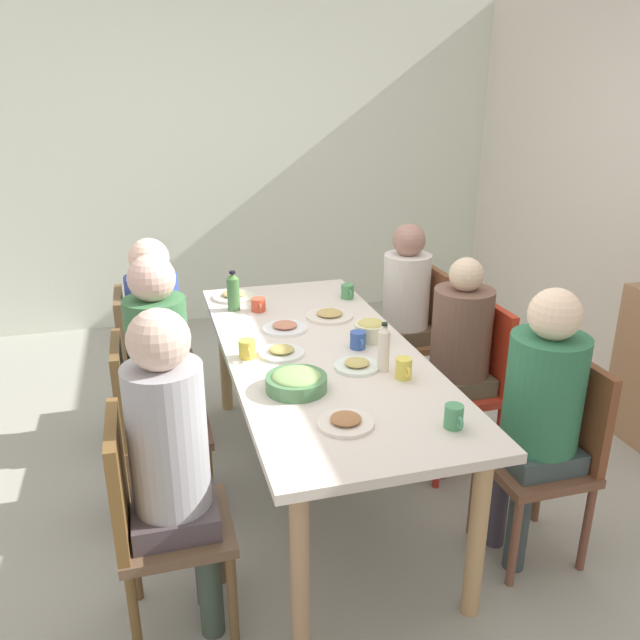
{
  "coord_description": "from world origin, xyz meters",
  "views": [
    {
      "loc": [
        2.7,
        -0.76,
        1.97
      ],
      "look_at": [
        0.0,
        0.0,
        0.92
      ],
      "focal_mm": 35.93,
      "sensor_mm": 36.0,
      "label": 1
    }
  ],
  "objects_px": {
    "chair_5": "(144,359)",
    "cup_4": "(404,368)",
    "chair_4": "(471,377)",
    "person_1": "(173,451)",
    "cup_5": "(247,349)",
    "chair_0": "(416,330)",
    "plate_2": "(357,365)",
    "cup_2": "(454,417)",
    "plate_3": "(346,422)",
    "bottle_1": "(233,292)",
    "cup_0": "(358,340)",
    "cup_3": "(348,292)",
    "chair_1": "(152,515)",
    "person_2": "(163,369)",
    "plate_1": "(329,315)",
    "chair_2": "(147,420)",
    "person_3": "(540,403)",
    "person_0": "(404,302)",
    "bowl_1": "(371,330)",
    "bottle_0": "(384,348)",
    "plate_5": "(233,296)",
    "bowl_0": "(296,381)",
    "person_5": "(157,323)",
    "dining_table": "(320,365)",
    "plate_4": "(285,327)",
    "chair_3": "(553,448)",
    "plate_0": "(282,352)",
    "person_4": "(458,347)",
    "cup_1": "(258,305)"
  },
  "relations": [
    {
      "from": "cup_5",
      "to": "chair_0",
      "type": "bearing_deg",
      "value": 121.26
    },
    {
      "from": "chair_2",
      "to": "cup_3",
      "type": "xyz_separation_m",
      "value": [
        -0.69,
        1.18,
        0.3
      ]
    },
    {
      "from": "chair_4",
      "to": "plate_5",
      "type": "bearing_deg",
      "value": -128.4
    },
    {
      "from": "plate_4",
      "to": "cup_2",
      "type": "relative_size",
      "value": 2.14
    },
    {
      "from": "chair_0",
      "to": "bottle_0",
      "type": "distance_m",
      "value": 1.24
    },
    {
      "from": "chair_0",
      "to": "bottle_0",
      "type": "xyz_separation_m",
      "value": [
        1.01,
        -0.62,
        0.36
      ]
    },
    {
      "from": "plate_4",
      "to": "cup_5",
      "type": "distance_m",
      "value": 0.39
    },
    {
      "from": "person_3",
      "to": "bottle_1",
      "type": "height_order",
      "value": "person_3"
    },
    {
      "from": "person_3",
      "to": "chair_4",
      "type": "xyz_separation_m",
      "value": [
        -0.71,
        0.09,
        -0.23
      ]
    },
    {
      "from": "person_5",
      "to": "bowl_0",
      "type": "bearing_deg",
      "value": 25.64
    },
    {
      "from": "plate_3",
      "to": "person_5",
      "type": "bearing_deg",
      "value": -156.03
    },
    {
      "from": "person_4",
      "to": "plate_4",
      "type": "bearing_deg",
      "value": -109.53
    },
    {
      "from": "person_3",
      "to": "plate_0",
      "type": "xyz_separation_m",
      "value": [
        -0.7,
        -0.92,
        0.04
      ]
    },
    {
      "from": "chair_0",
      "to": "bowl_1",
      "type": "relative_size",
      "value": 5.51
    },
    {
      "from": "chair_4",
      "to": "person_1",
      "type": "bearing_deg",
      "value": -65.45
    },
    {
      "from": "person_0",
      "to": "bowl_1",
      "type": "xyz_separation_m",
      "value": [
        0.65,
        -0.46,
        0.11
      ]
    },
    {
      "from": "chair_1",
      "to": "cup_0",
      "type": "height_order",
      "value": "chair_1"
    },
    {
      "from": "chair_1",
      "to": "plate_2",
      "type": "distance_m",
      "value": 1.07
    },
    {
      "from": "cup_3",
      "to": "person_1",
      "type": "bearing_deg",
      "value": -37.99
    },
    {
      "from": "chair_3",
      "to": "plate_0",
      "type": "xyz_separation_m",
      "value": [
        -0.7,
        -1.01,
        0.27
      ]
    },
    {
      "from": "plate_1",
      "to": "plate_2",
      "type": "distance_m",
      "value": 0.65
    },
    {
      "from": "plate_2",
      "to": "cup_2",
      "type": "xyz_separation_m",
      "value": [
        0.59,
        0.18,
        0.03
      ]
    },
    {
      "from": "cup_5",
      "to": "person_2",
      "type": "bearing_deg",
      "value": -90.17
    },
    {
      "from": "chair_3",
      "to": "cup_2",
      "type": "distance_m",
      "value": 0.64
    },
    {
      "from": "chair_2",
      "to": "person_3",
      "type": "xyz_separation_m",
      "value": [
        0.71,
        1.56,
        0.23
      ]
    },
    {
      "from": "dining_table",
      "to": "chair_5",
      "type": "distance_m",
      "value": 1.1
    },
    {
      "from": "cup_0",
      "to": "plate_3",
      "type": "bearing_deg",
      "value": -22.39
    },
    {
      "from": "chair_4",
      "to": "person_4",
      "type": "bearing_deg",
      "value": -90.0
    },
    {
      "from": "chair_4",
      "to": "person_4",
      "type": "xyz_separation_m",
      "value": [
        -0.0,
        -0.09,
        0.18
      ]
    },
    {
      "from": "cup_2",
      "to": "bowl_1",
      "type": "bearing_deg",
      "value": -179.91
    },
    {
      "from": "cup_4",
      "to": "bottle_0",
      "type": "bearing_deg",
      "value": -148.8
    },
    {
      "from": "person_2",
      "to": "bottle_1",
      "type": "relative_size",
      "value": 5.73
    },
    {
      "from": "chair_3",
      "to": "cup_4",
      "type": "xyz_separation_m",
      "value": [
        -0.31,
        -0.56,
        0.3
      ]
    },
    {
      "from": "chair_4",
      "to": "cup_1",
      "type": "height_order",
      "value": "chair_4"
    },
    {
      "from": "cup_2",
      "to": "chair_4",
      "type": "bearing_deg",
      "value": 146.83
    },
    {
      "from": "cup_3",
      "to": "cup_2",
      "type": "bearing_deg",
      "value": -3.16
    },
    {
      "from": "person_2",
      "to": "plate_1",
      "type": "xyz_separation_m",
      "value": [
        -0.41,
        0.9,
        0.02
      ]
    },
    {
      "from": "chair_1",
      "to": "plate_3",
      "type": "xyz_separation_m",
      "value": [
        0.0,
        0.72,
        0.27
      ]
    },
    {
      "from": "person_5",
      "to": "cup_3",
      "type": "distance_m",
      "value": 1.1
    },
    {
      "from": "plate_3",
      "to": "bowl_0",
      "type": "xyz_separation_m",
      "value": [
        -0.33,
        -0.11,
        0.03
      ]
    },
    {
      "from": "plate_4",
      "to": "chair_0",
      "type": "bearing_deg",
      "value": 114.05
    },
    {
      "from": "plate_3",
      "to": "cup_5",
      "type": "distance_m",
      "value": 0.75
    },
    {
      "from": "chair_5",
      "to": "cup_0",
      "type": "relative_size",
      "value": 8.1
    },
    {
      "from": "chair_0",
      "to": "cup_5",
      "type": "distance_m",
      "value": 1.4
    },
    {
      "from": "plate_2",
      "to": "bottle_0",
      "type": "relative_size",
      "value": 0.9
    },
    {
      "from": "chair_5",
      "to": "cup_4",
      "type": "xyz_separation_m",
      "value": [
        1.11,
        1.09,
        0.3
      ]
    },
    {
      "from": "plate_3",
      "to": "bottle_1",
      "type": "relative_size",
      "value": 0.95
    },
    {
      "from": "person_2",
      "to": "cup_3",
      "type": "xyz_separation_m",
      "value": [
        -0.69,
        1.09,
        0.05
      ]
    },
    {
      "from": "chair_2",
      "to": "person_4",
      "type": "distance_m",
      "value": 1.57
    },
    {
      "from": "person_3",
      "to": "plate_5",
      "type": "height_order",
      "value": "person_3"
    }
  ]
}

